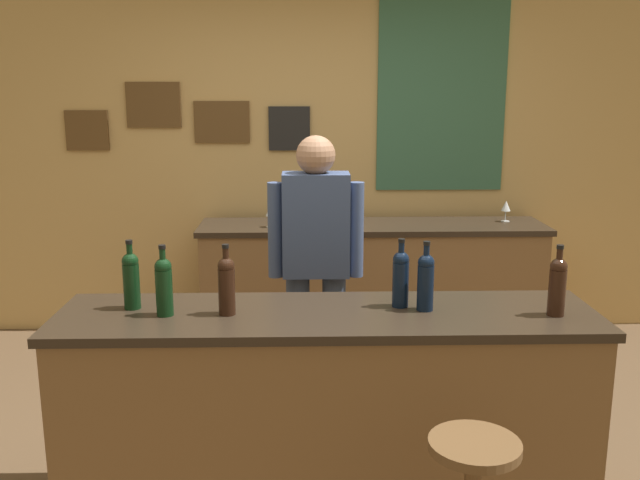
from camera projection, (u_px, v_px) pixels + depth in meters
name	position (u px, v px, depth m)	size (l,w,h in m)	color
ground_plane	(324.00, 457.00, 3.57)	(10.00, 10.00, 0.00)	brown
back_wall	(318.00, 148.00, 5.24)	(6.00, 0.09, 2.80)	tan
bar_counter	(327.00, 410.00, 3.08)	(2.33, 0.60, 0.92)	brown
side_counter	(371.00, 284.00, 5.09)	(2.49, 0.56, 0.90)	brown
bartender	(316.00, 261.00, 3.78)	(0.52, 0.21, 1.62)	#384766
wine_bottle_a	(131.00, 278.00, 3.00)	(0.07, 0.07, 0.31)	black
wine_bottle_b	(164.00, 284.00, 2.91)	(0.07, 0.07, 0.31)	black
wine_bottle_c	(226.00, 283.00, 2.92)	(0.07, 0.07, 0.31)	black
wine_bottle_d	(401.00, 277.00, 3.03)	(0.07, 0.07, 0.31)	black
wine_bottle_e	(426.00, 280.00, 2.98)	(0.07, 0.07, 0.31)	black
wine_bottle_f	(557.00, 284.00, 2.91)	(0.07, 0.07, 0.31)	black
wine_glass_a	(270.00, 212.00, 4.86)	(0.07, 0.07, 0.16)	silver
wine_glass_b	(506.00, 207.00, 5.06)	(0.07, 0.07, 0.16)	silver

